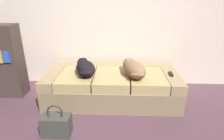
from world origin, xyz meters
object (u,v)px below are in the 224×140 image
object	(u,v)px
couch	(112,85)
tv_remote	(171,74)
dog_tan	(133,69)
handbag	(56,125)
dog_dark	(85,67)
bookshelf	(3,61)

from	to	relation	value
couch	tv_remote	distance (m)	0.87
couch	dog_tan	bearing A→B (deg)	-22.78
tv_remote	handbag	world-z (taller)	tv_remote
dog_dark	bookshelf	world-z (taller)	bookshelf
dog_tan	bookshelf	distance (m)	1.97
couch	bookshelf	size ratio (longest dim) A/B	1.73
couch	bookshelf	xyz separation A→B (m)	(-1.66, 0.07, 0.33)
dog_dark	tv_remote	distance (m)	1.21
couch	bookshelf	distance (m)	1.69
couch	handbag	world-z (taller)	couch
dog_dark	bookshelf	bearing A→B (deg)	172.60
dog_tan	bookshelf	size ratio (longest dim) A/B	0.54
dog_dark	handbag	xyz separation A→B (m)	(-0.22, -0.74, -0.41)
couch	bookshelf	world-z (taller)	bookshelf
couch	handbag	size ratio (longest dim) A/B	5.03
dog_dark	dog_tan	distance (m)	0.68
dog_dark	tv_remote	xyz separation A→B (m)	(1.21, 0.02, -0.09)
handbag	dog_dark	bearing A→B (deg)	73.80
dog_dark	bookshelf	size ratio (longest dim) A/B	0.51
dog_tan	handbag	world-z (taller)	dog_tan
dog_dark	bookshelf	xyz separation A→B (m)	(-1.28, 0.17, 0.01)
dog_dark	tv_remote	world-z (taller)	dog_dark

